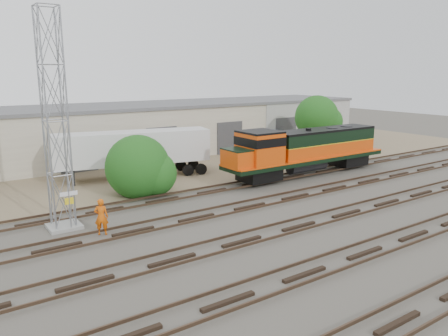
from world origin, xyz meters
TOP-DOWN VIEW (x-y plane):
  - ground at (0.00, 0.00)m, footprint 140.00×140.00m
  - dirt_strip at (0.00, 15.00)m, footprint 80.00×16.00m
  - tracks at (0.00, -3.00)m, footprint 80.00×20.40m
  - warehouse at (0.04, 22.98)m, footprint 58.40×10.40m
  - locomotive at (9.31, 6.00)m, footprint 16.13×2.83m
  - signal_tower at (-10.91, 4.44)m, footprint 1.75×1.75m
  - sign_post at (-10.70, 3.70)m, footprint 0.93×0.07m
  - worker at (-9.49, 2.19)m, footprint 0.87×0.77m
  - semi_trailer at (-2.59, 13.31)m, footprint 12.75×5.05m
  - dumpster_blue at (15.88, 17.33)m, footprint 2.00×1.93m
  - dumpster_red at (26.28, 15.67)m, footprint 1.65×1.56m
  - tree_mid at (-4.42, 8.21)m, footprint 4.79×4.56m
  - tree_east at (17.83, 12.60)m, footprint 4.82×4.59m

SIDE VIEW (x-z plane):
  - ground at x=0.00m, z-range 0.00..0.00m
  - dirt_strip at x=0.00m, z-range 0.00..0.02m
  - tracks at x=0.00m, z-range -0.06..0.22m
  - dumpster_red at x=26.28m, z-range 0.00..1.40m
  - dumpster_blue at x=15.88m, z-range 0.00..1.50m
  - worker at x=-9.49m, z-range 0.00..2.01m
  - sign_post at x=-10.70m, z-range 0.46..2.74m
  - tree_mid at x=-4.42m, z-range -0.39..4.18m
  - locomotive at x=9.31m, z-range 0.30..4.18m
  - semi_trailer at x=-2.59m, z-range 0.50..4.35m
  - warehouse at x=0.04m, z-range 0.00..5.30m
  - tree_east at x=17.83m, z-range 0.68..6.88m
  - signal_tower at x=-10.91m, z-range -0.15..11.70m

